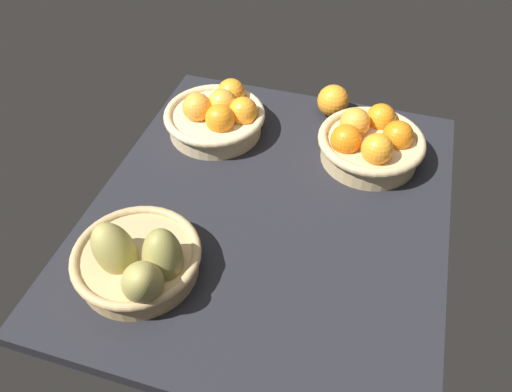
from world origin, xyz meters
The scene contains 5 objects.
market_tray centered at (0.00, 0.00, 1.50)cm, with size 84.00×72.00×3.00cm, color black.
basket_far_right centered at (21.07, 18.98, 7.35)cm, with size 24.04×24.04×10.57cm.
basket_near_right centered at (21.50, -17.22, 7.54)cm, with size 23.82×23.82×10.84cm.
basket_far_left_pears centered at (-23.47, 17.69, 7.31)cm, with size 24.82×23.46×14.43cm.
loose_orange_front_gap centered at (35.80, -6.11, 6.93)cm, with size 7.86×7.86×7.86cm, color orange.
Camera 1 is at (-69.55, -18.07, 79.32)cm, focal length 35.41 mm.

